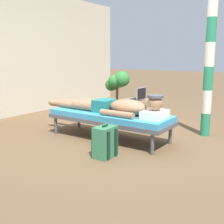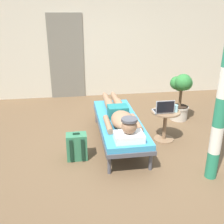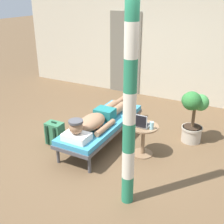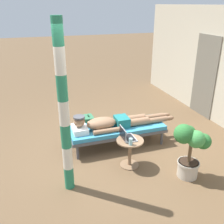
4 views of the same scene
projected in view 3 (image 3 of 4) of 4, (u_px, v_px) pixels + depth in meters
The scene contains 11 objects.
ground_plane at pixel (106, 149), 4.84m from camera, with size 40.00×40.00×0.00m, color brown.
house_wall_back at pixel (159, 42), 6.76m from camera, with size 7.60×0.20×2.70m, color beige.
house_door_panel at pixel (125, 53), 7.17m from camera, with size 0.84×0.03×2.04m, color #6D6759.
lounge_chair at pixel (102, 125), 4.93m from camera, with size 0.68×1.98×0.42m.
person_reclining at pixel (99, 118), 4.78m from camera, with size 0.53×2.17×0.33m.
side_table at pixel (143, 135), 4.56m from camera, with size 0.48×0.48×0.52m.
laptop at pixel (139, 123), 4.46m from camera, with size 0.31×0.24×0.23m.
drink_glass at pixel (152, 126), 4.36m from camera, with size 0.06×0.06×0.12m, color #99D8E5.
backpack at pixel (55, 133), 4.95m from camera, with size 0.30×0.26×0.42m.
potted_plant at pixel (194, 111), 4.87m from camera, with size 0.46×0.61×0.98m.
porch_post at pixel (130, 108), 3.16m from camera, with size 0.15×0.15×2.60m.
Camera 3 is at (2.06, -3.65, 2.51)m, focal length 45.39 mm.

